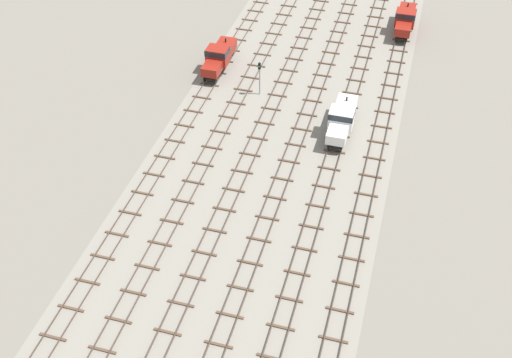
# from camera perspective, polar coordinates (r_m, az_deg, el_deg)

# --- Properties ---
(ground_plane) EXTENTS (480.00, 480.00, 0.00)m
(ground_plane) POSITION_cam_1_polar(r_m,az_deg,el_deg) (76.07, 3.07, 6.23)
(ground_plane) COLOR slate
(ballast_bed) EXTENTS (25.93, 176.00, 0.01)m
(ballast_bed) POSITION_cam_1_polar(r_m,az_deg,el_deg) (76.07, 3.07, 6.23)
(ballast_bed) COLOR gray
(ballast_bed) RESTS_ON ground
(track_far_left) EXTENTS (2.40, 126.00, 0.29)m
(track_far_left) POSITION_cam_1_polar(r_m,az_deg,el_deg) (79.41, -4.54, 7.94)
(track_far_left) COLOR #47382D
(track_far_left) RESTS_ON ground
(track_left) EXTENTS (2.40, 126.00, 0.29)m
(track_left) POSITION_cam_1_polar(r_m,az_deg,el_deg) (78.19, -1.48, 7.48)
(track_left) COLOR #47382D
(track_left) RESTS_ON ground
(track_centre_left) EXTENTS (2.40, 126.00, 0.29)m
(track_centre_left) POSITION_cam_1_polar(r_m,az_deg,el_deg) (77.20, 1.66, 6.98)
(track_centre_left) COLOR #47382D
(track_centre_left) RESTS_ON ground
(track_centre) EXTENTS (2.40, 126.00, 0.29)m
(track_centre) POSITION_cam_1_polar(r_m,az_deg,el_deg) (76.45, 4.86, 6.46)
(track_centre) COLOR #47382D
(track_centre) RESTS_ON ground
(track_centre_right) EXTENTS (2.40, 126.00, 0.29)m
(track_centre_right) POSITION_cam_1_polar(r_m,az_deg,el_deg) (75.95, 8.11, 5.90)
(track_centre_right) COLOR #47382D
(track_centre_right) RESTS_ON ground
(track_right) EXTENTS (2.40, 126.00, 0.29)m
(track_right) POSITION_cam_1_polar(r_m,az_deg,el_deg) (75.70, 11.38, 5.32)
(track_right) COLOR #47382D
(track_right) RESTS_ON ground
(shunter_loco_centre_right_nearest) EXTENTS (2.74, 8.46, 3.10)m
(shunter_loco_centre_right_nearest) POSITION_cam_1_polar(r_m,az_deg,el_deg) (71.75, 7.73, 5.43)
(shunter_loco_centre_right_nearest) COLOR white
(shunter_loco_centre_right_nearest) RESTS_ON ground
(shunter_loco_far_left_near) EXTENTS (2.74, 8.46, 3.10)m
(shunter_loco_far_left_near) POSITION_cam_1_polar(r_m,az_deg,el_deg) (82.70, -3.36, 10.99)
(shunter_loco_far_left_near) COLOR maroon
(shunter_loco_far_left_near) RESTS_ON ground
(shunter_loco_right_mid) EXTENTS (2.74, 8.46, 3.10)m
(shunter_loco_right_mid) POSITION_cam_1_polar(r_m,az_deg,el_deg) (93.93, 13.28, 13.86)
(shunter_loco_right_mid) COLOR maroon
(shunter_loco_right_mid) RESTS_ON ground
(signal_post_nearest) EXTENTS (0.28, 0.47, 4.57)m
(signal_post_nearest) POSITION_cam_1_polar(r_m,az_deg,el_deg) (77.11, 0.33, 9.44)
(signal_post_nearest) COLOR gray
(signal_post_nearest) RESTS_ON ground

